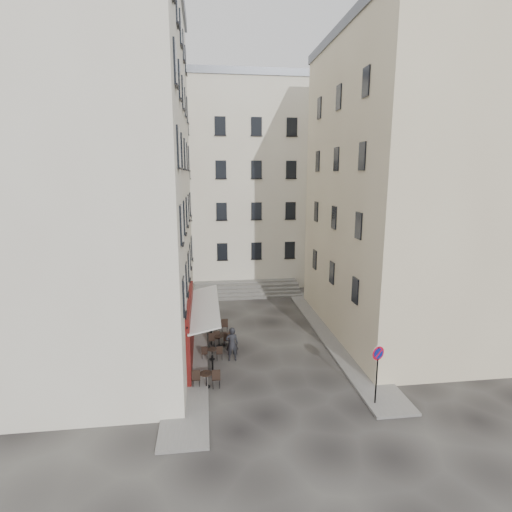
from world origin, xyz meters
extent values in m
plane|color=black|center=(0.00, 0.00, 0.00)|extent=(90.00, 90.00, 0.00)
cube|color=slate|center=(-4.50, 4.00, 0.06)|extent=(2.00, 22.00, 0.12)
cube|color=slate|center=(4.50, 3.00, 0.06)|extent=(2.00, 18.00, 0.12)
cube|color=beige|center=(-10.50, 3.00, 10.00)|extent=(12.00, 16.00, 20.00)
cube|color=#C4B492|center=(10.50, 3.50, 9.00)|extent=(12.00, 14.00, 18.00)
cube|color=#53575F|center=(10.50, 3.50, 18.30)|extent=(12.20, 14.20, 0.60)
cube|color=beige|center=(-1.00, 19.00, 9.00)|extent=(18.00, 10.00, 18.00)
cube|color=#53575F|center=(-1.00, 19.00, 18.30)|extent=(18.20, 10.20, 0.60)
cube|color=#4B0A0F|center=(-4.42, 1.00, 1.75)|extent=(0.25, 7.00, 3.50)
cube|color=black|center=(-4.38, 1.00, 1.40)|extent=(0.06, 3.85, 2.00)
cube|color=silver|center=(-3.60, 1.00, 2.95)|extent=(1.58, 7.30, 0.41)
cube|color=#5F5C5A|center=(0.00, 11.90, 0.10)|extent=(9.00, 1.80, 0.20)
cube|color=#5F5C5A|center=(0.00, 12.35, 0.30)|extent=(9.00, 1.80, 0.20)
cube|color=#5F5C5A|center=(0.00, 12.80, 0.50)|extent=(9.00, 1.80, 0.20)
cube|color=#5F5C5A|center=(0.00, 13.25, 0.70)|extent=(9.00, 1.80, 0.20)
cylinder|color=black|center=(-3.25, -1.00, 0.45)|extent=(0.10, 0.10, 0.90)
sphere|color=black|center=(-3.25, -1.00, 0.92)|extent=(0.12, 0.12, 0.12)
cylinder|color=black|center=(-3.25, 2.50, 0.45)|extent=(0.10, 0.10, 0.90)
sphere|color=black|center=(-3.25, 2.50, 0.92)|extent=(0.12, 0.12, 0.12)
cylinder|color=black|center=(-3.25, 6.00, 0.45)|extent=(0.10, 0.10, 0.90)
sphere|color=black|center=(-3.25, 6.00, 0.92)|extent=(0.12, 0.12, 0.12)
cylinder|color=black|center=(3.87, -4.93, 1.38)|extent=(0.07, 0.07, 2.76)
cylinder|color=#B60C23|center=(3.87, -4.93, 2.49)|extent=(0.62, 0.22, 0.64)
cylinder|color=navy|center=(3.87, -4.96, 2.49)|extent=(0.45, 0.18, 0.46)
cube|color=#B60C23|center=(3.87, -4.98, 2.49)|extent=(0.36, 0.14, 0.38)
cylinder|color=black|center=(-3.59, -2.50, 0.07)|extent=(0.38, 0.38, 0.02)
cylinder|color=black|center=(-3.59, -2.50, 0.42)|extent=(0.05, 0.05, 0.74)
cylinder|color=black|center=(-3.59, -2.50, 0.76)|extent=(0.64, 0.64, 0.04)
cube|color=black|center=(-3.11, -2.50, 0.48)|extent=(0.40, 0.40, 0.95)
cube|color=black|center=(-4.06, -2.40, 0.48)|extent=(0.40, 0.40, 0.95)
cylinder|color=black|center=(-3.24, 0.43, 0.06)|extent=(0.33, 0.33, 0.02)
cylinder|color=black|center=(-3.24, 0.43, 0.36)|extent=(0.05, 0.05, 0.63)
cylinder|color=black|center=(-3.24, 0.43, 0.65)|extent=(0.54, 0.54, 0.04)
cube|color=black|center=(-2.84, 0.43, 0.41)|extent=(0.34, 0.34, 0.82)
cube|color=black|center=(-3.65, 0.52, 0.41)|extent=(0.34, 0.34, 0.82)
cylinder|color=black|center=(-2.79, 2.12, 0.07)|extent=(0.35, 0.35, 0.02)
cylinder|color=black|center=(-2.79, 2.12, 0.39)|extent=(0.05, 0.05, 0.68)
cylinder|color=black|center=(-2.79, 2.12, 0.70)|extent=(0.58, 0.58, 0.04)
cube|color=black|center=(-2.36, 2.12, 0.44)|extent=(0.37, 0.37, 0.87)
cube|color=black|center=(-3.23, 2.22, 0.44)|extent=(0.37, 0.37, 0.87)
cylinder|color=black|center=(-2.48, 2.35, 0.07)|extent=(0.36, 0.36, 0.02)
cylinder|color=black|center=(-2.48, 2.35, 0.40)|extent=(0.05, 0.05, 0.69)
cylinder|color=black|center=(-2.48, 2.35, 0.71)|extent=(0.59, 0.59, 0.04)
cube|color=black|center=(-2.04, 2.35, 0.45)|extent=(0.38, 0.38, 0.89)
cube|color=black|center=(-2.93, 2.45, 0.45)|extent=(0.38, 0.38, 0.89)
cylinder|color=black|center=(-2.85, 4.20, 0.08)|extent=(0.39, 0.39, 0.02)
cylinder|color=black|center=(-2.85, 4.20, 0.44)|extent=(0.05, 0.05, 0.77)
cylinder|color=black|center=(-2.85, 4.20, 0.79)|extent=(0.66, 0.66, 0.04)
cube|color=black|center=(-2.36, 4.20, 0.49)|extent=(0.42, 0.42, 0.98)
cube|color=black|center=(-3.34, 4.31, 0.49)|extent=(0.42, 0.42, 0.98)
imported|color=black|center=(-2.14, 0.28, 0.96)|extent=(0.71, 0.47, 1.92)
camera|label=1|loc=(-3.47, -20.23, 10.11)|focal=28.00mm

